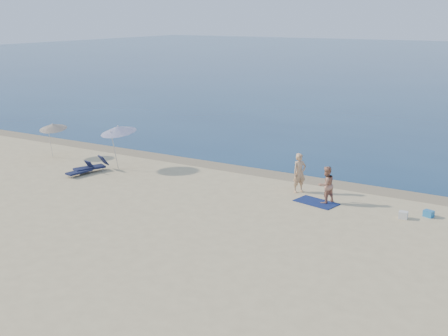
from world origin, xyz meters
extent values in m
cube|color=#847254|center=(0.00, 19.40, 0.00)|extent=(240.00, 1.60, 0.00)
imported|color=tan|center=(2.26, 17.19, 0.95)|extent=(0.76, 0.83, 1.91)
imported|color=#B2765E|center=(3.92, 16.32, 0.85)|extent=(0.98, 1.04, 1.71)
cube|color=#0E1949|center=(3.57, 16.13, 0.02)|extent=(2.09, 1.46, 0.03)
cube|color=silver|center=(7.45, 16.05, 0.15)|extent=(0.39, 0.34, 0.31)
cube|color=#1F6BAC|center=(8.34, 16.80, 0.14)|extent=(0.47, 0.41, 0.28)
cylinder|color=silver|center=(-8.00, 15.81, 1.09)|extent=(0.18, 0.39, 2.25)
cone|color=silver|center=(-8.00, 16.17, 2.20)|extent=(2.52, 2.54, 0.66)
sphere|color=silver|center=(-8.00, 16.17, 2.39)|extent=(0.07, 0.07, 0.07)
cylinder|color=silver|center=(-13.04, 15.91, 0.91)|extent=(0.13, 0.33, 1.91)
cone|color=beige|center=(-13.04, 16.20, 1.85)|extent=(1.99, 2.01, 0.54)
sphere|color=silver|center=(-13.04, 16.20, 2.02)|extent=(0.06, 0.06, 0.06)
cube|color=#141938|center=(-8.91, 13.96, 0.20)|extent=(0.75, 1.46, 0.09)
cube|color=#141938|center=(-8.79, 14.64, 0.46)|extent=(0.56, 0.42, 0.45)
cylinder|color=#A5A5AD|center=(-8.71, 13.92, 0.10)|extent=(0.03, 0.03, 0.20)
cube|color=#141938|center=(-8.89, 14.72, 0.24)|extent=(1.21, 1.75, 0.11)
cube|color=#141938|center=(-8.56, 15.48, 0.55)|extent=(0.71, 0.61, 0.53)
cylinder|color=#A5A5AD|center=(-8.67, 14.62, 0.12)|extent=(0.03, 0.03, 0.24)
camera|label=1|loc=(12.12, -6.80, 8.30)|focal=45.00mm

